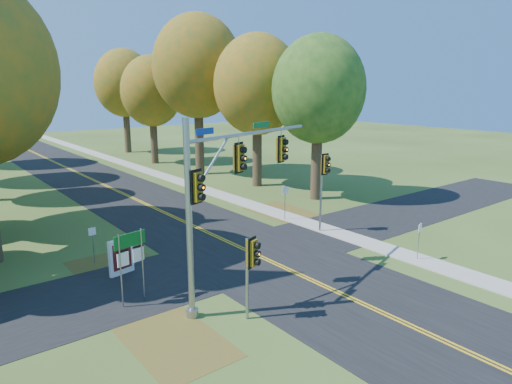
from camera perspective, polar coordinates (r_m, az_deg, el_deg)
ground at (r=23.38m, az=2.67°, el=-9.07°), size 160.00×160.00×0.00m
road_main at (r=23.38m, az=2.67°, el=-9.05°), size 8.00×160.00×0.02m
road_cross at (r=24.82m, az=-0.37°, el=-7.69°), size 60.00×6.00×0.02m
centerline_left at (r=23.31m, az=2.48°, el=-9.07°), size 0.10×160.00×0.01m
centerline_right at (r=23.43m, az=2.86°, el=-8.95°), size 0.10×160.00×0.01m
sidewalk_east at (r=27.58m, az=12.54°, el=-5.81°), size 1.60×160.00×0.06m
leaf_patch_w_near at (r=23.48m, az=-16.32°, el=-9.49°), size 4.00×6.00×0.00m
leaf_patch_e at (r=31.91m, az=4.92°, el=-2.99°), size 3.50×8.00×0.00m
leaf_patch_w_far at (r=17.34m, az=-10.39°, el=-17.65°), size 3.00×5.00×0.00m
tree_e_a at (r=35.99m, az=7.81°, el=12.51°), size 7.20×7.20×12.73m
tree_e_b at (r=40.66m, az=0.16°, el=13.19°), size 7.60×7.60×13.33m
tree_e_c at (r=46.77m, az=-7.32°, el=15.23°), size 8.80×8.80×15.79m
tree_e_d at (r=54.54m, az=-12.89°, el=12.14°), size 7.00×7.00×12.32m
tree_e_e at (r=64.82m, az=-16.12°, el=12.90°), size 7.80×7.80×13.74m
traffic_mast at (r=18.43m, az=-3.88°, el=1.05°), size 8.20×2.92×7.73m
east_signal_pole at (r=27.69m, az=8.53°, el=2.36°), size 0.57×0.66×4.92m
ped_signal_pole at (r=17.23m, az=-0.53°, el=-8.39°), size 0.51×0.61×3.36m
route_sign_cluster at (r=19.35m, az=-15.40°, el=-7.37°), size 1.44×0.32×3.13m
info_kiosk at (r=22.86m, az=-16.51°, el=-7.76°), size 1.30×0.46×1.78m
reg_sign_e_north at (r=30.53m, az=3.66°, el=-0.57°), size 0.44×0.15×2.37m
reg_sign_e_south at (r=24.92m, az=19.75°, el=-5.04°), size 0.38×0.11×2.03m
reg_sign_w at (r=24.59m, az=-19.75°, el=-5.43°), size 0.37×0.05×1.94m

